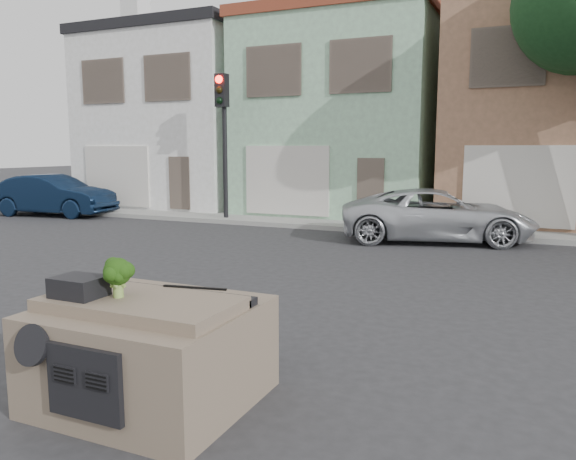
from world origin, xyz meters
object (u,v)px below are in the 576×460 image
Objects in this scene: silver_pickup at (436,241)px; broccoli at (118,277)px; traffic_signal at (224,149)px; navy_sedan at (54,216)px.

silver_pickup is 11.71m from broccoli.
traffic_signal is at bearing 116.32° from broccoli.
broccoli reaches higher than silver_pickup.
traffic_signal is 14.24m from broccoli.
navy_sedan is at bearing 138.59° from broccoli.
navy_sedan is 17.67m from broccoli.
navy_sedan is 14.41m from silver_pickup.
broccoli is (6.29, -12.71, -1.23)m from traffic_signal.
traffic_signal is 12.69× the size of broccoli.
silver_pickup is 7.98m from traffic_signal.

